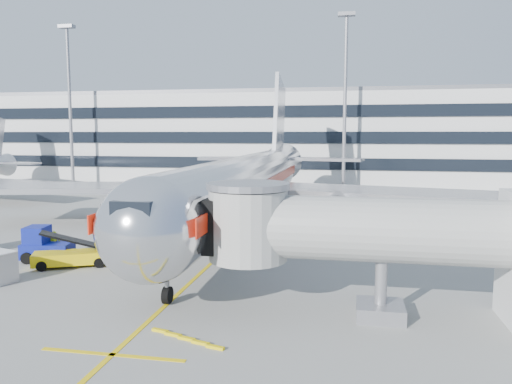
% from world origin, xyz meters
% --- Properties ---
extents(ground, '(180.00, 180.00, 0.00)m').
position_xyz_m(ground, '(0.00, 0.00, 0.00)').
color(ground, gray).
rests_on(ground, ground).
extents(lead_in_line, '(0.25, 70.00, 0.01)m').
position_xyz_m(lead_in_line, '(0.00, 10.00, 0.01)').
color(lead_in_line, '#E0BB0B').
rests_on(lead_in_line, ground).
extents(stop_bar, '(6.00, 0.25, 0.01)m').
position_xyz_m(stop_bar, '(0.00, -14.00, 0.01)').
color(stop_bar, '#E0BB0B').
rests_on(stop_bar, ground).
extents(main_jet, '(50.95, 48.70, 16.06)m').
position_xyz_m(main_jet, '(0.00, 11.72, 4.23)').
color(main_jet, silver).
rests_on(main_jet, ground).
extents(jet_bridge, '(17.80, 4.50, 7.00)m').
position_xyz_m(jet_bridge, '(12.18, -8.00, 3.87)').
color(jet_bridge, silver).
rests_on(jet_bridge, ground).
extents(terminal, '(150.00, 24.25, 15.60)m').
position_xyz_m(terminal, '(0.00, 57.95, 7.80)').
color(terminal, silver).
rests_on(terminal, ground).
extents(light_mast_west, '(2.40, 1.20, 25.45)m').
position_xyz_m(light_mast_west, '(-35.00, 42.00, 14.88)').
color(light_mast_west, gray).
rests_on(light_mast_west, ground).
extents(light_mast_centre, '(2.40, 1.20, 25.45)m').
position_xyz_m(light_mast_centre, '(8.00, 42.00, 14.88)').
color(light_mast_centre, gray).
rests_on(light_mast_centre, ground).
extents(belt_loader, '(5.03, 3.57, 2.39)m').
position_xyz_m(belt_loader, '(-8.69, -2.33, 0.68)').
color(belt_loader, yellow).
rests_on(belt_loader, ground).
extents(baggage_tug, '(3.43, 2.48, 2.38)m').
position_xyz_m(baggage_tug, '(-11.28, -1.37, 1.03)').
color(baggage_tug, navy).
rests_on(baggage_tug, ground).
extents(ramp_worker, '(0.82, 0.67, 1.92)m').
position_xyz_m(ramp_worker, '(-10.91, -0.75, 0.96)').
color(ramp_worker, '#B2D716').
rests_on(ramp_worker, ground).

